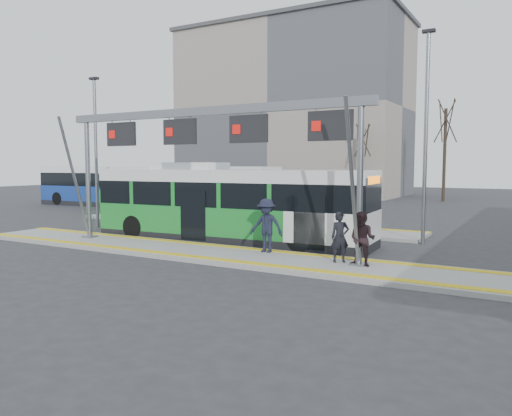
{
  "coord_description": "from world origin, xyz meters",
  "views": [
    {
      "loc": [
        10.39,
        -14.61,
        3.28
      ],
      "look_at": [
        0.25,
        3.0,
        1.5
      ],
      "focal_mm": 35.0,
      "sensor_mm": 36.0,
      "label": 1
    }
  ],
  "objects": [
    {
      "name": "hero_bus",
      "position": [
        -1.16,
        3.16,
        1.54
      ],
      "size": [
        12.37,
        3.24,
        3.37
      ],
      "rotation": [
        0.0,
        0.0,
        0.05
      ],
      "color": "black",
      "rests_on": "ground"
    },
    {
      "name": "tactile_main",
      "position": [
        0.0,
        0.0,
        0.16
      ],
      "size": [
        22.0,
        2.65,
        0.02
      ],
      "color": "gold",
      "rests_on": "platform_main"
    },
    {
      "name": "bg_bus_green",
      "position": [
        -9.9,
        11.39,
        1.56
      ],
      "size": [
        12.72,
        3.27,
        3.15
      ],
      "rotation": [
        0.0,
        0.0,
        0.05
      ],
      "color": "black",
      "rests_on": "ground"
    },
    {
      "name": "platform_second",
      "position": [
        -4.0,
        8.0,
        0.07
      ],
      "size": [
        20.0,
        3.0,
        0.15
      ],
      "primitive_type": "cube",
      "color": "gray",
      "rests_on": "ground"
    },
    {
      "name": "tactile_second",
      "position": [
        -4.0,
        9.15,
        0.16
      ],
      "size": [
        20.0,
        0.35,
        0.02
      ],
      "color": "gold",
      "rests_on": "platform_second"
    },
    {
      "name": "passenger_b",
      "position": [
        5.65,
        0.18,
        1.0
      ],
      "size": [
        0.85,
        0.68,
        1.69
      ],
      "primitive_type": "imported",
      "rotation": [
        0.0,
        0.0,
        -0.05
      ],
      "color": "black",
      "rests_on": "platform_main"
    },
    {
      "name": "bg_bus_blue",
      "position": [
        -19.59,
        13.82,
        1.55
      ],
      "size": [
        12.18,
        3.43,
        3.14
      ],
      "rotation": [
        0.0,
        0.0,
        0.06
      ],
      "color": "black",
      "rests_on": "ground"
    },
    {
      "name": "lamp_west",
      "position": [
        -9.85,
        3.84,
        4.11
      ],
      "size": [
        0.5,
        0.25,
        7.75
      ],
      "color": "slate",
      "rests_on": "ground"
    },
    {
      "name": "platform_main",
      "position": [
        0.0,
        0.0,
        0.07
      ],
      "size": [
        22.0,
        3.0,
        0.15
      ],
      "primitive_type": "cube",
      "color": "gray",
      "rests_on": "ground"
    },
    {
      "name": "ground",
      "position": [
        0.0,
        0.0,
        0.0
      ],
      "size": [
        120.0,
        120.0,
        0.0
      ],
      "primitive_type": "plane",
      "color": "#2D2D30",
      "rests_on": "ground"
    },
    {
      "name": "lamp_east",
      "position": [
        6.21,
        6.39,
        4.55
      ],
      "size": [
        0.5,
        0.25,
        8.62
      ],
      "color": "slate",
      "rests_on": "ground"
    },
    {
      "name": "passenger_c",
      "position": [
        1.91,
        0.85,
        1.11
      ],
      "size": [
        1.29,
        0.81,
        1.91
      ],
      "primitive_type": "imported",
      "rotation": [
        0.0,
        0.0,
        0.08
      ],
      "color": "black",
      "rests_on": "platform_main"
    },
    {
      "name": "apartment_block",
      "position": [
        -14.0,
        36.0,
        9.21
      ],
      "size": [
        24.5,
        12.5,
        18.4
      ],
      "color": "gray",
      "rests_on": "ground"
    },
    {
      "name": "gantry",
      "position": [
        -0.35,
        0.25,
        4.3
      ],
      "size": [
        13.0,
        1.68,
        5.2
      ],
      "color": "slate",
      "rests_on": "platform_main"
    },
    {
      "name": "tree_far",
      "position": [
        -22.78,
        31.97,
        6.0
      ],
      "size": [
        1.4,
        1.4,
        7.91
      ],
      "color": "#382B21",
      "rests_on": "ground"
    },
    {
      "name": "passenger_a",
      "position": [
        4.84,
        0.41,
        0.96
      ],
      "size": [
        0.71,
        0.66,
        1.62
      ],
      "primitive_type": "imported",
      "rotation": [
        0.0,
        0.0,
        0.61
      ],
      "color": "black",
      "rests_on": "platform_main"
    },
    {
      "name": "tree_left",
      "position": [
        -3.68,
        28.77,
        5.37
      ],
      "size": [
        1.4,
        1.4,
        7.08
      ],
      "color": "#382B21",
      "rests_on": "ground"
    },
    {
      "name": "tree_mid",
      "position": [
        2.75,
        32.1,
        7.03
      ],
      "size": [
        1.4,
        1.4,
        9.28
      ],
      "color": "#382B21",
      "rests_on": "ground"
    }
  ]
}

